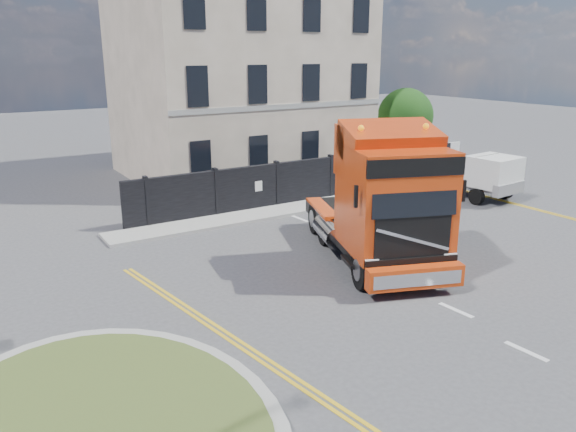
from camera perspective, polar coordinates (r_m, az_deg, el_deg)
ground at (r=16.43m, az=3.00°, el=-8.07°), size 120.00×120.00×0.00m
hoarding_fence at (r=26.73m, az=3.54°, el=3.83°), size 18.80×0.25×2.00m
georgian_building at (r=32.25m, az=-5.13°, el=14.50°), size 12.30×10.30×12.80m
tree at (r=33.69m, az=11.54°, el=9.67°), size 3.20×3.20×4.80m
pavement_far at (r=25.93m, az=3.66°, el=1.29°), size 20.00×1.60×0.12m
truck at (r=18.21m, az=9.78°, el=1.06°), size 5.31×8.17×4.59m
flatbed_pickup at (r=28.23m, az=19.12°, el=3.94°), size 2.45×5.30×2.14m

